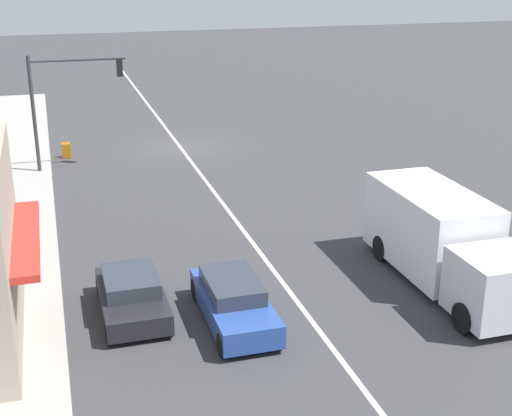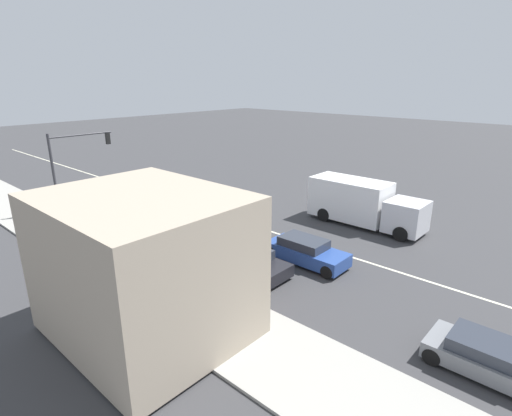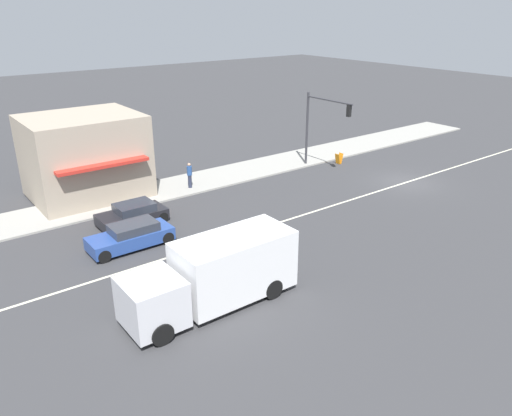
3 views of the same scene
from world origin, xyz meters
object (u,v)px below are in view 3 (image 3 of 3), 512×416
warning_aframe_sign (339,159)px  sedan_dark (133,214)px  traffic_signal_main (321,119)px  coupe_blue (131,236)px  delivery_truck (217,273)px  pedestrian (190,175)px

warning_aframe_sign → sedan_dark: (-1.17, 18.16, 0.17)m
traffic_signal_main → coupe_blue: (-3.92, 17.19, -3.26)m
traffic_signal_main → coupe_blue: 17.93m
warning_aframe_sign → coupe_blue: coupe_blue is taller
coupe_blue → sedan_dark: size_ratio=1.12×
delivery_truck → sedan_dark: (10.00, -0.67, -0.87)m
traffic_signal_main → delivery_truck: (-11.12, 16.53, -2.43)m
pedestrian → delivery_truck: delivery_truck is taller
sedan_dark → traffic_signal_main: bearing=-85.9°
pedestrian → delivery_truck: bearing=154.4°
traffic_signal_main → sedan_dark: (-1.12, 15.86, -3.31)m
delivery_truck → coupe_blue: (7.20, 0.66, -0.83)m
traffic_signal_main → coupe_blue: traffic_signal_main is taller
pedestrian → delivery_truck: (-13.15, 6.30, 0.42)m
delivery_truck → sedan_dark: 10.06m
delivery_truck → sedan_dark: bearing=-3.9°
traffic_signal_main → pedestrian: 10.81m
traffic_signal_main → pedestrian: bearing=78.8°
coupe_blue → sedan_dark: 3.10m
pedestrian → coupe_blue: (-5.95, 6.96, -0.41)m
traffic_signal_main → pedestrian: traffic_signal_main is taller
traffic_signal_main → warning_aframe_sign: (0.04, -2.30, -3.47)m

